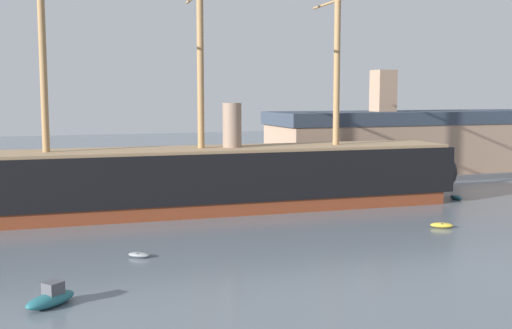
% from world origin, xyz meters
% --- Properties ---
extents(tall_ship, '(72.81, 15.73, 35.01)m').
position_xyz_m(tall_ship, '(-1.83, 54.93, 3.81)').
color(tall_ship, brown).
rests_on(tall_ship, ground).
extents(motorboat_mid_left, '(3.74, 3.41, 1.51)m').
position_xyz_m(motorboat_mid_left, '(-18.97, 26.70, 0.53)').
color(motorboat_mid_left, '#236670').
rests_on(motorboat_mid_left, ground).
extents(dinghy_alongside_bow, '(2.01, 1.73, 0.44)m').
position_xyz_m(dinghy_alongside_bow, '(-11.86, 36.71, 0.22)').
color(dinghy_alongside_bow, gray).
rests_on(dinghy_alongside_bow, ground).
extents(dinghy_alongside_stern, '(2.42, 1.95, 0.53)m').
position_xyz_m(dinghy_alongside_stern, '(18.50, 38.08, 0.27)').
color(dinghy_alongside_stern, gold).
rests_on(dinghy_alongside_stern, ground).
extents(dinghy_far_right, '(1.05, 2.26, 0.53)m').
position_xyz_m(dinghy_far_right, '(30.66, 51.81, 0.27)').
color(dinghy_far_right, '#236670').
rests_on(dinghy_far_right, ground).
extents(motorboat_distant_centre, '(3.48, 3.89, 1.56)m').
position_xyz_m(motorboat_distant_centre, '(0.42, 62.04, 0.55)').
color(motorboat_distant_centre, '#7FB2D6').
rests_on(motorboat_distant_centre, ground).
extents(dockside_warehouse_right, '(52.35, 15.76, 17.12)m').
position_xyz_m(dockside_warehouse_right, '(38.85, 73.78, 5.29)').
color(dockside_warehouse_right, '#565659').
rests_on(dockside_warehouse_right, ground).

